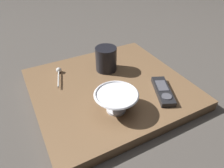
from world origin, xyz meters
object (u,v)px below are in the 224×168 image
object	(u,v)px
cereal_bowl	(116,101)
teaspoon	(59,72)
coffee_mug	(106,59)
tv_remote_near	(163,91)

from	to	relation	value
cereal_bowl	teaspoon	distance (m)	0.31
coffee_mug	tv_remote_near	size ratio (longest dim) A/B	0.61
cereal_bowl	coffee_mug	xyz separation A→B (m)	(-0.08, -0.24, 0.01)
cereal_bowl	coffee_mug	distance (m)	0.25
cereal_bowl	tv_remote_near	size ratio (longest dim) A/B	0.87
coffee_mug	teaspoon	distance (m)	0.20
teaspoon	tv_remote_near	distance (m)	0.42
teaspoon	cereal_bowl	bearing A→B (deg)	110.00
coffee_mug	cereal_bowl	bearing A→B (deg)	70.71
coffee_mug	tv_remote_near	bearing A→B (deg)	114.44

